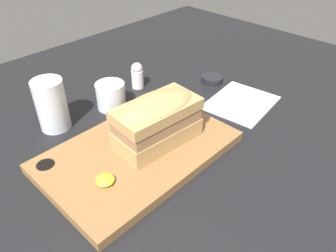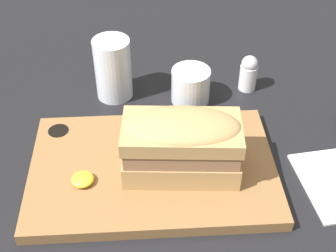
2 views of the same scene
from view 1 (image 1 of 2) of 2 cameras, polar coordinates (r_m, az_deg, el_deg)
name	(u,v)px [view 1 (image 1 of 2)]	position (r cm, az deg, el deg)	size (l,w,h in cm)	color
dining_table	(155,141)	(71.12, -2.37, -2.70)	(159.41, 121.02, 2.00)	black
serving_board	(138,151)	(65.69, -5.23, -4.44)	(37.35, 24.24, 1.97)	olive
sandwich	(157,119)	(63.37, -1.94, 1.31)	(17.55, 10.08, 10.14)	tan
mustard_dollop	(105,180)	(58.36, -10.90, -9.20)	(3.32, 3.32, 1.33)	yellow
water_glass	(52,108)	(75.26, -19.52, 3.00)	(6.64, 6.64, 11.54)	silver
wine_glass	(111,96)	(80.26, -9.90, 5.12)	(7.01, 7.01, 6.36)	silver
napkin	(241,103)	(83.88, 12.59, 3.99)	(18.30, 15.86, 0.40)	white
salt_shaker	(137,75)	(87.94, -5.36, 8.82)	(3.24, 3.24, 7.04)	white
condiment_dish	(212,79)	(92.25, 7.67, 8.11)	(5.73, 5.73, 1.67)	black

